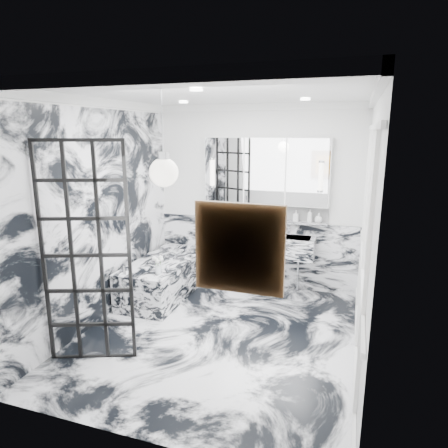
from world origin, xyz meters
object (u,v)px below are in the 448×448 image
(trough_sink, at_px, (261,244))
(mirror_cabinet, at_px, (266,171))
(crittall_door, at_px, (86,255))
(bathtub, at_px, (164,277))

(trough_sink, height_order, mirror_cabinet, mirror_cabinet)
(crittall_door, height_order, trough_sink, crittall_door)
(crittall_door, distance_m, bathtub, 2.00)
(trough_sink, bearing_deg, mirror_cabinet, 90.00)
(mirror_cabinet, xyz_separation_m, bathtub, (-1.32, -0.83, -1.54))
(mirror_cabinet, bearing_deg, trough_sink, -90.00)
(crittall_door, distance_m, trough_sink, 2.80)
(trough_sink, height_order, bathtub, trough_sink)
(trough_sink, bearing_deg, crittall_door, -117.56)
(mirror_cabinet, height_order, bathtub, mirror_cabinet)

